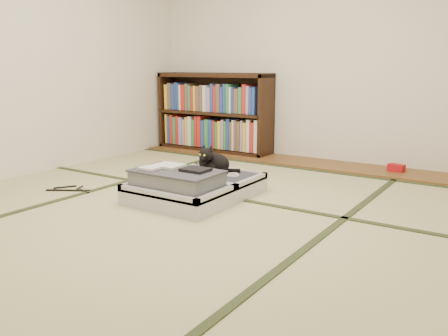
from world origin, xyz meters
The scene contains 9 objects.
floor centered at (0.00, 0.00, 0.00)m, with size 4.50×4.50×0.00m, color #C7B685.
wood_strip centered at (0.00, 2.00, 0.01)m, with size 4.00×0.50×0.02m, color brown.
red_item centered at (0.94, 2.03, 0.06)m, with size 0.15×0.09×0.07m, color #AE0D14.
tatami_borders centered at (0.00, 0.49, 0.00)m, with size 4.00×4.50×0.01m.
bookcase centered at (-1.22, 2.07, 0.45)m, with size 1.46×0.33×0.94m.
suitcase centered at (-0.16, 0.23, 0.10)m, with size 0.73×0.98×0.29m.
cat centered at (-0.18, 0.52, 0.24)m, with size 0.33×0.33×0.26m.
cable_coil centered at (0.01, 0.55, 0.15)m, with size 0.10×0.10×0.02m.
hanger centered at (-1.17, -0.12, 0.01)m, with size 0.37×0.27×0.01m.
Camera 1 is at (2.00, -2.63, 1.02)m, focal length 38.00 mm.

